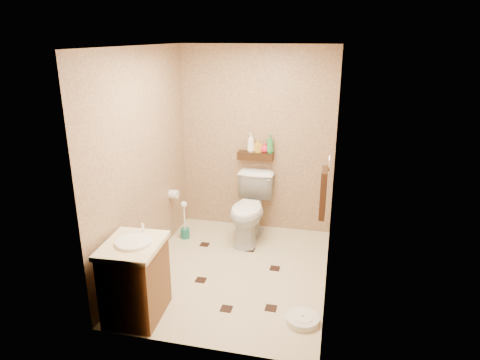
# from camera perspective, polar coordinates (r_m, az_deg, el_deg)

# --- Properties ---
(ground) EXTENTS (2.50, 2.50, 0.00)m
(ground) POSITION_cam_1_polar(r_m,az_deg,el_deg) (4.87, -0.77, -12.09)
(ground) COLOR beige
(ground) RESTS_ON ground
(wall_back) EXTENTS (2.00, 0.04, 2.40)m
(wall_back) POSITION_cam_1_polar(r_m,az_deg,el_deg) (5.56, 2.26, 5.26)
(wall_back) COLOR tan
(wall_back) RESTS_ON ground
(wall_front) EXTENTS (2.00, 0.04, 2.40)m
(wall_front) POSITION_cam_1_polar(r_m,az_deg,el_deg) (3.25, -6.12, -4.89)
(wall_front) COLOR tan
(wall_front) RESTS_ON ground
(wall_left) EXTENTS (0.04, 2.50, 2.40)m
(wall_left) POSITION_cam_1_polar(r_m,az_deg,el_deg) (4.71, -12.75, 2.30)
(wall_left) COLOR tan
(wall_left) RESTS_ON ground
(wall_right) EXTENTS (0.04, 2.50, 2.40)m
(wall_right) POSITION_cam_1_polar(r_m,az_deg,el_deg) (4.26, 12.34, 0.58)
(wall_right) COLOR tan
(wall_right) RESTS_ON ground
(ceiling) EXTENTS (2.00, 2.50, 0.02)m
(ceiling) POSITION_cam_1_polar(r_m,az_deg,el_deg) (4.18, -0.92, 17.42)
(ceiling) COLOR silver
(ceiling) RESTS_ON wall_back
(wall_shelf) EXTENTS (0.46, 0.14, 0.10)m
(wall_shelf) POSITION_cam_1_polar(r_m,az_deg,el_deg) (5.52, 2.08, 3.25)
(wall_shelf) COLOR #37210F
(wall_shelf) RESTS_ON wall_back
(floor_accents) EXTENTS (1.13, 1.33, 0.01)m
(floor_accents) POSITION_cam_1_polar(r_m,az_deg,el_deg) (4.82, -0.36, -12.41)
(floor_accents) COLOR black
(floor_accents) RESTS_ON ground
(toilet) EXTENTS (0.50, 0.83, 0.83)m
(toilet) POSITION_cam_1_polar(r_m,az_deg,el_deg) (5.41, 1.32, -3.88)
(toilet) COLOR white
(toilet) RESTS_ON ground
(vanity) EXTENTS (0.53, 0.64, 0.86)m
(vanity) POSITION_cam_1_polar(r_m,az_deg,el_deg) (4.13, -13.78, -12.65)
(vanity) COLOR brown
(vanity) RESTS_ON ground
(bathroom_scale) EXTENTS (0.38, 0.38, 0.06)m
(bathroom_scale) POSITION_cam_1_polar(r_m,az_deg,el_deg) (4.16, 8.33, -17.90)
(bathroom_scale) COLOR white
(bathroom_scale) RESTS_ON ground
(toilet_brush) EXTENTS (0.12, 0.12, 0.51)m
(toilet_brush) POSITION_cam_1_polar(r_m,az_deg,el_deg) (5.57, -7.38, -5.99)
(toilet_brush) COLOR #1A695D
(toilet_brush) RESTS_ON ground
(towel_ring) EXTENTS (0.12, 0.30, 0.76)m
(towel_ring) POSITION_cam_1_polar(r_m,az_deg,el_deg) (4.58, 11.11, -1.42)
(towel_ring) COLOR silver
(towel_ring) RESTS_ON wall_right
(toilet_paper) EXTENTS (0.12, 0.11, 0.12)m
(toilet_paper) POSITION_cam_1_polar(r_m,az_deg,el_deg) (5.44, -8.82, -1.89)
(toilet_paper) COLOR white
(toilet_paper) RESTS_ON wall_left
(bottle_a) EXTENTS (0.13, 0.13, 0.24)m
(bottle_a) POSITION_cam_1_polar(r_m,az_deg,el_deg) (5.49, 1.47, 5.02)
(bottle_a) COLOR white
(bottle_a) RESTS_ON wall_shelf
(bottle_b) EXTENTS (0.11, 0.11, 0.17)m
(bottle_b) POSITION_cam_1_polar(r_m,az_deg,el_deg) (5.48, 2.41, 4.61)
(bottle_b) COLOR gold
(bottle_b) RESTS_ON wall_shelf
(bottle_c) EXTENTS (0.14, 0.14, 0.13)m
(bottle_c) POSITION_cam_1_polar(r_m,az_deg,el_deg) (5.47, 3.32, 4.32)
(bottle_c) COLOR red
(bottle_c) RESTS_ON wall_shelf
(bottle_d) EXTENTS (0.12, 0.12, 0.24)m
(bottle_d) POSITION_cam_1_polar(r_m,az_deg,el_deg) (5.45, 4.04, 4.84)
(bottle_d) COLOR #2C843F
(bottle_d) RESTS_ON wall_shelf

